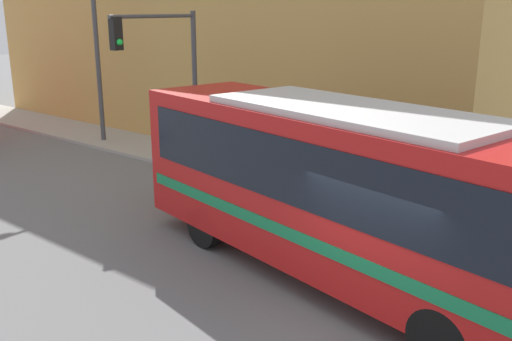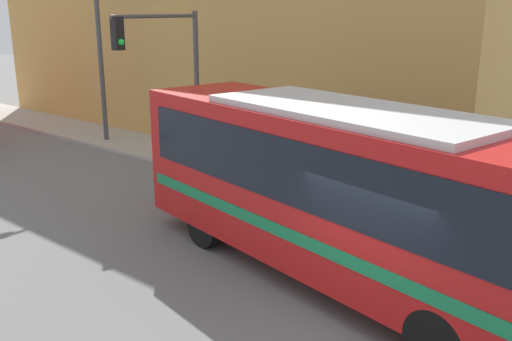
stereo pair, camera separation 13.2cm
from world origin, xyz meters
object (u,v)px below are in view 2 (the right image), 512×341
Objects in this scene: street_lamp at (92,28)px; pedestrian_near_corner at (238,134)px; fire_hydrant at (309,177)px; city_bus at (346,185)px; parking_meter at (216,143)px; traffic_light_pole at (169,62)px.

pedestrian_near_corner is at bearing -78.62° from street_lamp.
pedestrian_near_corner is (1.18, 3.73, 0.53)m from fire_hydrant.
fire_hydrant is 0.42× the size of pedestrian_near_corner.
city_bus is at bearing -138.50° from fire_hydrant.
pedestrian_near_corner reaches higher than fire_hydrant.
city_bus is at bearing -119.48° from parking_meter.
street_lamp is at bearing 101.38° from pedestrian_near_corner.
city_bus is 1.44× the size of street_lamp.
city_bus is 8.49× the size of parking_meter.
traffic_light_pole reaches higher than city_bus.
parking_meter is 0.17× the size of street_lamp.
city_bus is at bearing -125.64° from pedestrian_near_corner.
traffic_light_pole reaches higher than parking_meter.
parking_meter is (4.08, 7.22, -1.02)m from city_bus.
city_bus is 5.84× the size of pedestrian_near_corner.
parking_meter is 1.19m from pedestrian_near_corner.
traffic_light_pole is 2.76× the size of pedestrian_near_corner.
fire_hydrant is at bearing -90.00° from parking_meter.
street_lamp reaches higher than parking_meter.
traffic_light_pole is 0.68× the size of street_lamp.
pedestrian_near_corner is (5.26, 7.34, -0.94)m from city_bus.
city_bus reaches higher than pedestrian_near_corner.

